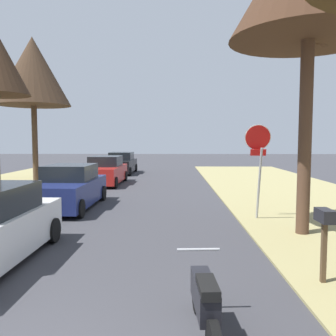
{
  "coord_description": "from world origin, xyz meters",
  "views": [
    {
      "loc": [
        1.6,
        -2.43,
        2.49
      ],
      "look_at": [
        1.44,
        8.3,
        1.64
      ],
      "focal_mm": 37.92,
      "sensor_mm": 36.0,
      "label": 1
    }
  ],
  "objects_px": {
    "parked_sedan_navy": "(69,188)",
    "parked_motorcycle": "(205,302)",
    "street_tree_left_far": "(33,72)",
    "curbside_mailbox": "(325,224)",
    "stop_sign_far": "(258,151)",
    "parked_sedan_red": "(105,171)",
    "parked_sedan_black": "(121,164)"
  },
  "relations": [
    {
      "from": "parked_sedan_red",
      "to": "stop_sign_far",
      "type": "bearing_deg",
      "value": -53.74
    },
    {
      "from": "parked_sedan_navy",
      "to": "parked_sedan_red",
      "type": "bearing_deg",
      "value": 90.02
    },
    {
      "from": "stop_sign_far",
      "to": "parked_sedan_red",
      "type": "xyz_separation_m",
      "value": [
        -6.44,
        8.78,
        -1.43
      ]
    },
    {
      "from": "stop_sign_far",
      "to": "parked_sedan_black",
      "type": "height_order",
      "value": "stop_sign_far"
    },
    {
      "from": "stop_sign_far",
      "to": "parked_motorcycle",
      "type": "relative_size",
      "value": 1.42
    },
    {
      "from": "parked_sedan_navy",
      "to": "parked_motorcycle",
      "type": "bearing_deg",
      "value": -63.93
    },
    {
      "from": "street_tree_left_far",
      "to": "curbside_mailbox",
      "type": "distance_m",
      "value": 19.36
    },
    {
      "from": "stop_sign_far",
      "to": "parked_motorcycle",
      "type": "bearing_deg",
      "value": -108.37
    },
    {
      "from": "stop_sign_far",
      "to": "parked_sedan_red",
      "type": "height_order",
      "value": "stop_sign_far"
    },
    {
      "from": "parked_sedan_navy",
      "to": "parked_motorcycle",
      "type": "xyz_separation_m",
      "value": [
        4.2,
        -8.59,
        -0.24
      ]
    },
    {
      "from": "parked_sedan_red",
      "to": "parked_sedan_navy",
      "type": "bearing_deg",
      "value": -89.98
    },
    {
      "from": "parked_sedan_navy",
      "to": "curbside_mailbox",
      "type": "xyz_separation_m",
      "value": [
        6.39,
        -6.88,
        0.33
      ]
    },
    {
      "from": "parked_sedan_black",
      "to": "curbside_mailbox",
      "type": "bearing_deg",
      "value": -72.31
    },
    {
      "from": "parked_sedan_black",
      "to": "parked_motorcycle",
      "type": "height_order",
      "value": "parked_sedan_black"
    },
    {
      "from": "parked_sedan_black",
      "to": "parked_motorcycle",
      "type": "distance_m",
      "value": 22.28
    },
    {
      "from": "curbside_mailbox",
      "to": "parked_sedan_red",
      "type": "bearing_deg",
      "value": 114.87
    },
    {
      "from": "parked_sedan_red",
      "to": "parked_sedan_black",
      "type": "distance_m",
      "value": 6.36
    },
    {
      "from": "street_tree_left_far",
      "to": "parked_motorcycle",
      "type": "relative_size",
      "value": 4.12
    },
    {
      "from": "parked_motorcycle",
      "to": "curbside_mailbox",
      "type": "xyz_separation_m",
      "value": [
        2.19,
        1.71,
        0.57
      ]
    },
    {
      "from": "stop_sign_far",
      "to": "parked_sedan_black",
      "type": "xyz_separation_m",
      "value": [
        -6.47,
        15.14,
        -1.43
      ]
    },
    {
      "from": "stop_sign_far",
      "to": "parked_sedan_navy",
      "type": "relative_size",
      "value": 0.66
    },
    {
      "from": "curbside_mailbox",
      "to": "parked_sedan_navy",
      "type": "bearing_deg",
      "value": 132.9
    },
    {
      "from": "parked_sedan_black",
      "to": "curbside_mailbox",
      "type": "height_order",
      "value": "parked_sedan_black"
    },
    {
      "from": "parked_motorcycle",
      "to": "curbside_mailbox",
      "type": "distance_m",
      "value": 2.84
    },
    {
      "from": "parked_sedan_red",
      "to": "parked_motorcycle",
      "type": "bearing_deg",
      "value": -74.83
    },
    {
      "from": "stop_sign_far",
      "to": "street_tree_left_far",
      "type": "height_order",
      "value": "street_tree_left_far"
    },
    {
      "from": "street_tree_left_far",
      "to": "parked_motorcycle",
      "type": "distance_m",
      "value": 19.83
    },
    {
      "from": "stop_sign_far",
      "to": "parked_sedan_navy",
      "type": "distance_m",
      "value": 6.85
    },
    {
      "from": "street_tree_left_far",
      "to": "curbside_mailbox",
      "type": "xyz_separation_m",
      "value": [
        10.83,
        -15.1,
        -5.42
      ]
    },
    {
      "from": "street_tree_left_far",
      "to": "parked_sedan_navy",
      "type": "bearing_deg",
      "value": -61.64
    },
    {
      "from": "parked_sedan_navy",
      "to": "stop_sign_far",
      "type": "bearing_deg",
      "value": -16.16
    },
    {
      "from": "stop_sign_far",
      "to": "parked_motorcycle",
      "type": "xyz_separation_m",
      "value": [
        -2.23,
        -6.73,
        -1.67
      ]
    }
  ]
}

